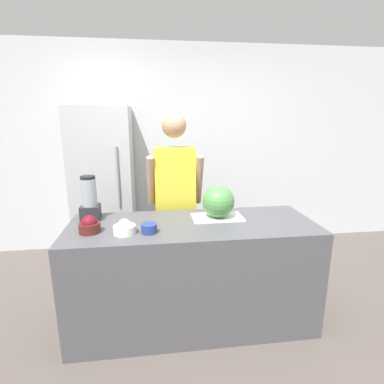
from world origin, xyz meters
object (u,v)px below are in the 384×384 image
object	(u,v)px
refrigerator	(105,187)
bowl_cream	(125,228)
bowl_cherries	(89,225)
person	(175,201)
watermelon	(218,202)
bowl_small_blue	(149,228)
blender	(90,200)

from	to	relation	value
refrigerator	bowl_cream	xyz separation A→B (m)	(0.35, -1.45, 0.01)
bowl_cherries	refrigerator	bearing A→B (deg)	93.93
person	bowl_cream	size ratio (longest dim) A/B	10.70
watermelon	bowl_cherries	bearing A→B (deg)	-169.82
refrigerator	bowl_cherries	xyz separation A→B (m)	(0.10, -1.39, 0.03)
bowl_cream	bowl_small_blue	bearing A→B (deg)	-2.31
person	blender	bearing A→B (deg)	-154.11
refrigerator	bowl_cream	distance (m)	1.49
bowl_cream	bowl_small_blue	size ratio (longest dim) A/B	1.39
bowl_cherries	watermelon	bearing A→B (deg)	10.18
watermelon	blender	xyz separation A→B (m)	(-1.05, 0.12, 0.02)
person	blender	distance (m)	0.82
bowl_cream	person	bearing A→B (deg)	59.14
refrigerator	bowl_cream	bearing A→B (deg)	-76.32
refrigerator	person	xyz separation A→B (m)	(0.78, -0.74, -0.00)
blender	watermelon	bearing A→B (deg)	-6.38
bowl_cream	bowl_cherries	bearing A→B (deg)	167.48
watermelon	blender	distance (m)	1.06
person	watermelon	xyz separation A→B (m)	(0.32, -0.47, 0.12)
refrigerator	blender	world-z (taller)	refrigerator
bowl_cherries	bowl_small_blue	xyz separation A→B (m)	(0.43, -0.06, -0.02)
bowl_cream	blender	distance (m)	0.48
bowl_cherries	bowl_cream	bearing A→B (deg)	-12.52
blender	refrigerator	bearing A→B (deg)	92.52
blender	bowl_cream	bearing A→B (deg)	-49.35
watermelon	bowl_cream	distance (m)	0.79
bowl_cream	blender	xyz separation A→B (m)	(-0.30, 0.36, 0.12)
bowl_cherries	blender	xyz separation A→B (m)	(-0.05, 0.30, 0.11)
watermelon	bowl_cream	size ratio (longest dim) A/B	1.63
bowl_small_blue	person	bearing A→B (deg)	71.02
watermelon	bowl_small_blue	size ratio (longest dim) A/B	2.27
refrigerator	person	world-z (taller)	refrigerator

